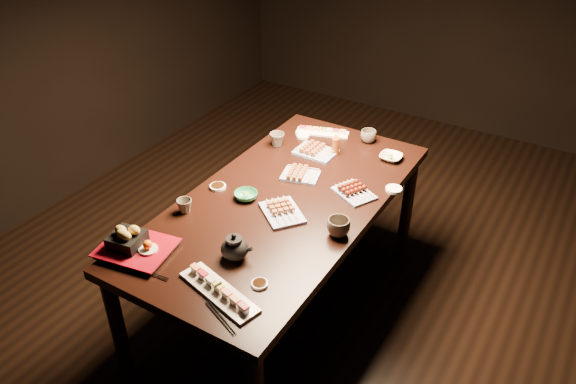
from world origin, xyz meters
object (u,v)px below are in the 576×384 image
at_px(sushi_platter_far, 322,131).
at_px(edamame_bowl_cream, 391,157).
at_px(yakitori_plate_left, 316,149).
at_px(teacup_near_left, 185,206).
at_px(edamame_bowl_green, 246,196).
at_px(yakitori_plate_right, 282,209).
at_px(sushi_platter_near, 219,289).
at_px(teapot, 234,246).
at_px(yakitori_plate_center, 301,173).
at_px(teacup_far_left, 277,140).
at_px(teacup_mid_right, 338,227).
at_px(tempura_tray, 135,241).
at_px(dining_table, 283,257).
at_px(condiment_bottle, 336,144).
at_px(teacup_far_right, 368,136).

relative_size(sushi_platter_far, edamame_bowl_cream, 2.56).
relative_size(yakitori_plate_left, teacup_near_left, 3.03).
bearing_deg(edamame_bowl_green, yakitori_plate_right, -4.97).
distance_m(sushi_platter_near, teapot, 0.24).
xyz_separation_m(yakitori_plate_right, edamame_bowl_green, (-0.23, 0.02, -0.01)).
height_order(yakitori_plate_center, teacup_far_left, teacup_far_left).
distance_m(yakitori_plate_center, yakitori_plate_right, 0.36).
bearing_deg(yakitori_plate_right, teacup_mid_right, 37.46).
height_order(sushi_platter_far, tempura_tray, tempura_tray).
relative_size(edamame_bowl_cream, teapot, 0.86).
bearing_deg(dining_table, edamame_bowl_green, -144.58).
distance_m(tempura_tray, teacup_near_left, 0.35).
distance_m(tempura_tray, teacup_mid_right, 0.92).
distance_m(sushi_platter_near, yakitori_plate_left, 1.24).
bearing_deg(sushi_platter_far, tempura_tray, 64.74).
height_order(sushi_platter_far, teacup_mid_right, teacup_mid_right).
xyz_separation_m(teapot, condiment_bottle, (-0.05, 1.05, 0.01)).
xyz_separation_m(sushi_platter_far, teapot, (0.23, -1.24, 0.04)).
bearing_deg(teacup_mid_right, teacup_far_left, 140.27).
xyz_separation_m(edamame_bowl_cream, teapot, (-0.25, -1.16, 0.05)).
distance_m(edamame_bowl_green, edamame_bowl_cream, 0.89).
height_order(yakitori_plate_right, yakitori_plate_left, same).
height_order(sushi_platter_far, yakitori_plate_center, yakitori_plate_center).
relative_size(sushi_platter_near, edamame_bowl_cream, 3.20).
relative_size(edamame_bowl_cream, condiment_bottle, 0.92).
xyz_separation_m(sushi_platter_far, teacup_mid_right, (0.54, -0.86, 0.02)).
relative_size(yakitori_plate_right, tempura_tray, 0.73).
bearing_deg(teacup_mid_right, tempura_tray, -141.11).
relative_size(sushi_platter_far, teacup_far_left, 3.68).
bearing_deg(teapot, tempura_tray, -167.69).
xyz_separation_m(sushi_platter_near, tempura_tray, (-0.48, 0.02, 0.03)).
xyz_separation_m(teacup_far_right, condiment_bottle, (-0.10, -0.23, 0.03)).
distance_m(sushi_platter_near, edamame_bowl_cream, 1.39).
height_order(yakitori_plate_center, teacup_far_right, teacup_far_right).
relative_size(dining_table, yakitori_plate_center, 9.13).
bearing_deg(teapot, teacup_far_right, 73.75).
height_order(yakitori_plate_center, teacup_near_left, teacup_near_left).
relative_size(sushi_platter_near, yakitori_plate_left, 1.74).
bearing_deg(teacup_far_left, edamame_bowl_green, -73.58).
distance_m(dining_table, yakitori_plate_left, 0.65).
xyz_separation_m(sushi_platter_near, condiment_bottle, (-0.12, 1.27, 0.04)).
height_order(tempura_tray, condiment_bottle, condiment_bottle).
bearing_deg(sushi_platter_near, teacup_far_left, 126.43).
height_order(sushi_platter_near, tempura_tray, tempura_tray).
height_order(edamame_bowl_cream, condiment_bottle, condiment_bottle).
xyz_separation_m(yakitori_plate_right, condiment_bottle, (-0.05, 0.67, 0.04)).
distance_m(sushi_platter_near, condiment_bottle, 1.28).
height_order(yakitori_plate_right, teacup_near_left, teacup_near_left).
bearing_deg(dining_table, yakitori_plate_left, 107.89).
xyz_separation_m(edamame_bowl_green, edamame_bowl_cream, (0.47, 0.75, -0.00)).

